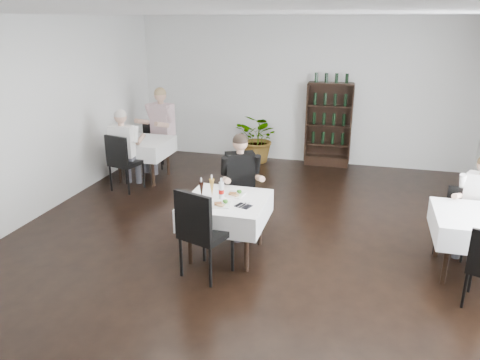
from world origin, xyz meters
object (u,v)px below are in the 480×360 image
Objects in this scene: main_table at (226,210)px; potted_tree at (259,138)px; wine_shelf at (329,126)px; diner_main at (241,177)px.

potted_tree is at bearing 97.15° from main_table.
wine_shelf is 1.67× the size of potted_tree.
wine_shelf is at bearing 76.31° from diner_main.
main_table is 4.18m from potted_tree.
wine_shelf reaches higher than diner_main.
potted_tree is 3.52m from diner_main.
wine_shelf is 1.70× the size of main_table.
wine_shelf is at bearing 78.22° from main_table.
potted_tree is (-1.42, -0.17, -0.32)m from wine_shelf.
wine_shelf is at bearing 6.71° from potted_tree.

